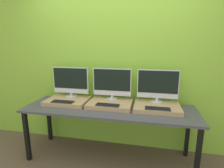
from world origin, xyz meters
TOP-DOWN VIEW (x-y plane):
  - wall_back at (0.00, 0.74)m, footprint 8.00×0.04m
  - workbench at (0.00, 0.34)m, footprint 2.28×0.67m
  - wooden_riser_left at (-0.63, 0.43)m, footprint 0.59×0.44m
  - monitor_left at (-0.63, 0.55)m, footprint 0.55×0.16m
  - keyboard_left at (-0.63, 0.27)m, footprint 0.31×0.11m
  - wooden_riser_center at (0.00, 0.43)m, footprint 0.59×0.44m
  - monitor_center at (0.00, 0.55)m, footprint 0.55×0.16m
  - keyboard_center at (0.00, 0.27)m, footprint 0.31×0.11m
  - wooden_riser_right at (0.63, 0.43)m, footprint 0.59×0.44m
  - monitor_right at (0.63, 0.55)m, footprint 0.55×0.16m
  - keyboard_right at (0.63, 0.27)m, footprint 0.31×0.11m

SIDE VIEW (x-z plane):
  - workbench at x=0.00m, z-range 0.31..1.05m
  - wooden_riser_left at x=-0.63m, z-range 0.75..0.80m
  - wooden_riser_center at x=0.00m, z-range 0.75..0.80m
  - wooden_riser_right at x=0.63m, z-range 0.75..0.80m
  - keyboard_left at x=-0.63m, z-range 0.80..0.82m
  - keyboard_center at x=0.00m, z-range 0.80..0.82m
  - keyboard_right at x=0.63m, z-range 0.80..0.82m
  - monitor_left at x=-0.63m, z-range 0.82..1.26m
  - monitor_center at x=0.00m, z-range 0.82..1.26m
  - monitor_right at x=0.63m, z-range 0.82..1.26m
  - wall_back at x=0.00m, z-range 0.00..2.60m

